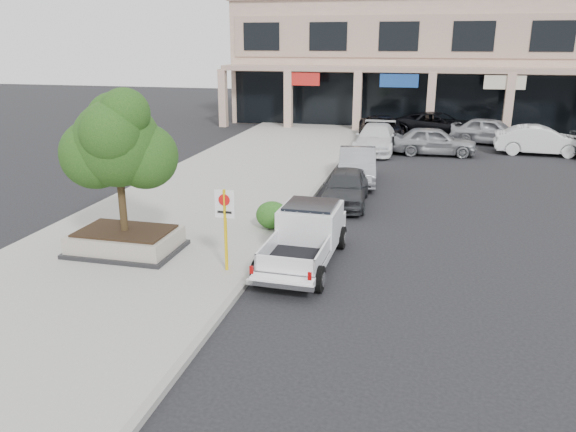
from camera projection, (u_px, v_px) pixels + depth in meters
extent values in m
plane|color=black|center=(300.00, 293.00, 14.47)|extent=(120.00, 120.00, 0.00)
cube|color=gray|center=(194.00, 210.00, 21.26)|extent=(8.00, 52.00, 0.15)
cube|color=gray|center=(295.00, 218.00, 20.36)|extent=(0.20, 52.00, 0.15)
cube|color=tan|center=(501.00, 64.00, 42.77)|extent=(40.00, 10.00, 9.00)
cube|color=tan|center=(511.00, 71.00, 37.18)|extent=(40.00, 2.20, 0.35)
cube|color=tan|center=(223.00, 98.00, 41.64)|extent=(0.55, 0.55, 4.20)
cube|color=black|center=(505.00, 104.00, 38.84)|extent=(39.20, 0.08, 3.90)
cube|color=black|center=(127.00, 249.00, 16.94)|extent=(3.20, 2.20, 0.12)
cube|color=gray|center=(126.00, 239.00, 16.84)|extent=(3.00, 2.00, 0.50)
cube|color=black|center=(125.00, 231.00, 16.76)|extent=(2.70, 1.70, 0.06)
cylinder|color=black|center=(122.00, 194.00, 16.42)|extent=(0.22, 0.22, 2.20)
sphere|color=#133C10|center=(117.00, 143.00, 15.97)|extent=(2.50, 2.50, 2.50)
sphere|color=#133C10|center=(145.00, 156.00, 16.21)|extent=(1.90, 1.90, 1.90)
sphere|color=#133C10|center=(115.00, 120.00, 16.32)|extent=(1.60, 1.60, 1.60)
cylinder|color=#E8B90C|center=(226.00, 231.00, 15.24)|extent=(0.09, 0.09, 2.30)
cube|color=white|center=(225.00, 204.00, 15.01)|extent=(0.55, 0.03, 0.78)
cylinder|color=red|center=(224.00, 200.00, 14.95)|extent=(0.32, 0.02, 0.32)
ellipsoid|color=#154513|center=(272.00, 215.00, 18.87)|extent=(1.10, 0.99, 0.93)
imported|color=#2B2D30|center=(346.00, 187.00, 22.07)|extent=(1.92, 4.28, 1.43)
imported|color=gray|center=(357.00, 166.00, 25.58)|extent=(2.17, 4.83, 1.54)
imported|color=silver|center=(376.00, 138.00, 32.50)|extent=(2.25, 5.43, 1.57)
imported|color=black|center=(381.00, 129.00, 35.72)|extent=(3.46, 6.14, 1.62)
imported|color=gray|center=(434.00, 141.00, 31.66)|extent=(4.76, 2.08, 1.59)
imported|color=silver|center=(540.00, 140.00, 31.74)|extent=(4.98, 1.90, 1.62)
imported|color=black|center=(438.00, 125.00, 37.63)|extent=(6.37, 4.37, 1.62)
imported|color=#9D9FA5|center=(491.00, 131.00, 34.84)|extent=(5.22, 3.33, 1.65)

